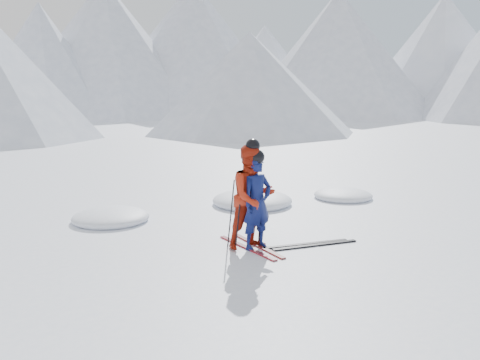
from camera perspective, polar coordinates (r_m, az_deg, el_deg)
ground at (r=10.80m, az=9.16°, el=-5.25°), size 160.00×160.00×0.00m
mountain_range at (r=44.96m, az=-17.55°, el=14.63°), size 106.15×62.94×15.53m
skier_blue at (r=9.07m, az=1.92°, el=-2.58°), size 0.65×0.46×1.69m
skier_red at (r=9.10m, az=1.41°, el=-1.93°), size 0.94×0.74×1.88m
pole_blue_left at (r=9.09m, az=-0.18°, el=-4.37°), size 0.11×0.08×1.12m
pole_blue_right at (r=9.48m, az=2.26°, el=-3.78°), size 0.11×0.07×1.13m
pole_red_left at (r=9.21m, az=-1.02°, el=-3.78°), size 0.12×0.10×1.25m
pole_red_right at (r=9.46m, az=2.37°, el=-3.42°), size 0.12×0.09×1.25m
ski_worn_left at (r=9.27m, az=0.77°, el=-7.61°), size 0.09×1.70×0.03m
ski_worn_right at (r=9.40m, az=1.99°, el=-7.36°), size 0.21×1.70×0.03m
ski_loose_a at (r=9.56m, az=7.38°, el=-7.15°), size 1.66×0.54×0.03m
ski_loose_b at (r=9.51m, az=8.44°, el=-7.26°), size 1.67×0.48×0.03m
snow_lumps at (r=12.45m, az=-0.25°, el=-3.06°), size 7.56×2.71×0.44m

